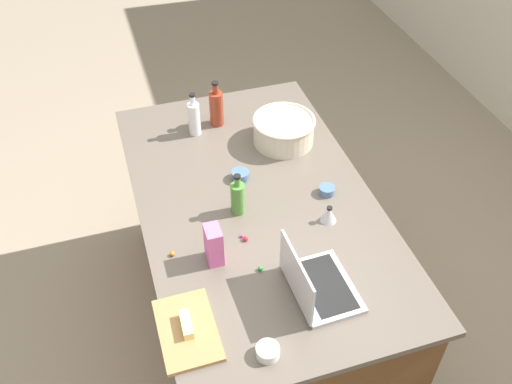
{
  "coord_description": "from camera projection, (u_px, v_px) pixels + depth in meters",
  "views": [
    {
      "loc": [
        1.72,
        -0.54,
        2.62
      ],
      "look_at": [
        0.0,
        0.0,
        0.95
      ],
      "focal_mm": 39.64,
      "sensor_mm": 36.0,
      "label": 1
    }
  ],
  "objects": [
    {
      "name": "cutting_board",
      "position": [
        187.0,
        330.0,
        2.0
      ],
      "size": [
        0.31,
        0.2,
        0.02
      ],
      "primitive_type": "cube",
      "color": "#AD7F4C",
      "rests_on": "island_counter"
    },
    {
      "name": "bottle_olive",
      "position": [
        238.0,
        197.0,
        2.39
      ],
      "size": [
        0.06,
        0.06,
        0.2
      ],
      "color": "#4C8C38",
      "rests_on": "island_counter"
    },
    {
      "name": "bottle_vinegar",
      "position": [
        194.0,
        118.0,
        2.79
      ],
      "size": [
        0.06,
        0.06,
        0.23
      ],
      "color": "white",
      "rests_on": "island_counter"
    },
    {
      "name": "ramekin_wide",
      "position": [
        240.0,
        175.0,
        2.59
      ],
      "size": [
        0.08,
        0.08,
        0.04
      ],
      "primitive_type": "cylinder",
      "color": "slate",
      "rests_on": "island_counter"
    },
    {
      "name": "ground_plane",
      "position": [
        256.0,
        318.0,
        3.11
      ],
      "size": [
        12.0,
        12.0,
        0.0
      ],
      "primitive_type": "plane",
      "color": "gray"
    },
    {
      "name": "ramekin_medium",
      "position": [
        268.0,
        351.0,
        1.92
      ],
      "size": [
        0.08,
        0.08,
        0.04
      ],
      "primitive_type": "cylinder",
      "color": "white",
      "rests_on": "island_counter"
    },
    {
      "name": "laptop",
      "position": [
        315.0,
        284.0,
        2.1
      ],
      "size": [
        0.32,
        0.24,
        0.22
      ],
      "color": "#B7B7BC",
      "rests_on": "island_counter"
    },
    {
      "name": "candy_2",
      "position": [
        246.0,
        239.0,
        2.31
      ],
      "size": [
        0.02,
        0.02,
        0.02
      ],
      "primitive_type": "sphere",
      "color": "red",
      "rests_on": "island_counter"
    },
    {
      "name": "island_counter",
      "position": [
        256.0,
        266.0,
        2.8
      ],
      "size": [
        1.74,
        1.02,
        0.9
      ],
      "color": "brown",
      "rests_on": "ground"
    },
    {
      "name": "candy_0",
      "position": [
        259.0,
        351.0,
        1.93
      ],
      "size": [
        0.02,
        0.02,
        0.02
      ],
      "primitive_type": "sphere",
      "color": "red",
      "rests_on": "island_counter"
    },
    {
      "name": "butter_stick_left",
      "position": [
        186.0,
        324.0,
        1.98
      ],
      "size": [
        0.11,
        0.04,
        0.04
      ],
      "primitive_type": "cube",
      "rotation": [
        0.0,
        0.0,
        -0.03
      ],
      "color": "#F4E58C",
      "rests_on": "cutting_board"
    },
    {
      "name": "ramekin_small",
      "position": [
        327.0,
        190.0,
        2.52
      ],
      "size": [
        0.07,
        0.07,
        0.04
      ],
      "primitive_type": "cylinder",
      "color": "slate",
      "rests_on": "island_counter"
    },
    {
      "name": "candy_4",
      "position": [
        242.0,
        236.0,
        2.33
      ],
      "size": [
        0.01,
        0.01,
        0.01
      ],
      "primitive_type": "sphere",
      "color": "#CC3399",
      "rests_on": "island_counter"
    },
    {
      "name": "mixing_bowl_large",
      "position": [
        284.0,
        130.0,
        2.76
      ],
      "size": [
        0.31,
        0.31,
        0.13
      ],
      "color": "beige",
      "rests_on": "island_counter"
    },
    {
      "name": "bottle_soy",
      "position": [
        216.0,
        107.0,
        2.85
      ],
      "size": [
        0.07,
        0.07,
        0.25
      ],
      "color": "maroon",
      "rests_on": "island_counter"
    },
    {
      "name": "candy_1",
      "position": [
        172.0,
        254.0,
        2.25
      ],
      "size": [
        0.02,
        0.02,
        0.02
      ],
      "primitive_type": "sphere",
      "color": "orange",
      "rests_on": "island_counter"
    },
    {
      "name": "candy_bag",
      "position": [
        214.0,
        245.0,
        2.19
      ],
      "size": [
        0.09,
        0.06,
        0.17
      ],
      "primitive_type": "cube",
      "color": "pink",
      "rests_on": "island_counter"
    },
    {
      "name": "candy_3",
      "position": [
        260.0,
        268.0,
        2.2
      ],
      "size": [
        0.02,
        0.02,
        0.02
      ],
      "primitive_type": "sphere",
      "color": "green",
      "rests_on": "island_counter"
    },
    {
      "name": "kitchen_timer",
      "position": [
        329.0,
        214.0,
        2.38
      ],
      "size": [
        0.07,
        0.07,
        0.08
      ],
      "color": "#B2B2B7",
      "rests_on": "island_counter"
    }
  ]
}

